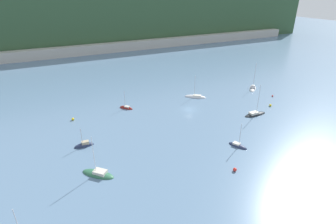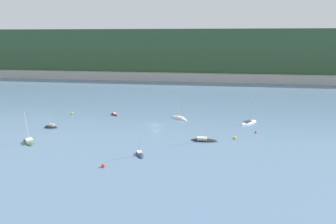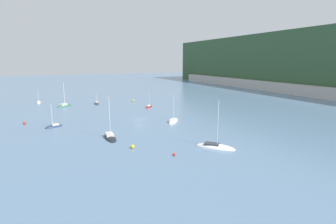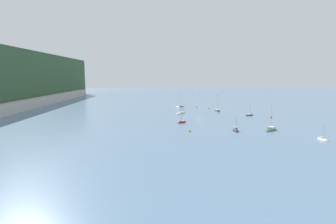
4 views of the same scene
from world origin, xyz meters
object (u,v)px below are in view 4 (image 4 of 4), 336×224
at_px(mooring_buoy_0, 209,108).
at_px(sailboat_3, 323,140).
at_px(sailboat_1, 235,131).
at_px(sailboat_6, 181,114).
at_px(sailboat_2, 249,115).
at_px(mooring_buoy_1, 190,130).
at_px(sailboat_4, 182,123).
at_px(mooring_buoy_3, 197,107).
at_px(mooring_buoy_2, 271,117).
at_px(sailboat_5, 271,130).
at_px(sailboat_7, 217,111).
at_px(sailboat_0, 181,108).

bearing_deg(mooring_buoy_0, sailboat_3, -164.95).
xyz_separation_m(sailboat_1, sailboat_6, (43.98, 16.19, -0.05)).
distance_m(sailboat_2, sailboat_3, 50.68).
bearing_deg(sailboat_3, mooring_buoy_1, -108.50).
height_order(sailboat_2, sailboat_4, sailboat_2).
bearing_deg(sailboat_2, mooring_buoy_3, 97.29).
xyz_separation_m(sailboat_4, sailboat_6, (26.79, -1.71, -0.01)).
xyz_separation_m(sailboat_2, mooring_buoy_2, (-7.36, -7.86, 0.34)).
xyz_separation_m(sailboat_5, sailboat_6, (43.24, 29.48, -0.06)).
bearing_deg(sailboat_3, mooring_buoy_2, 177.27).
bearing_deg(sailboat_4, sailboat_1, 94.13).
relative_size(sailboat_5, mooring_buoy_0, 12.68).
bearing_deg(sailboat_7, mooring_buoy_1, 158.28).
bearing_deg(mooring_buoy_0, mooring_buoy_3, 39.88).
height_order(sailboat_0, sailboat_4, sailboat_0).
height_order(sailboat_0, mooring_buoy_1, sailboat_0).
bearing_deg(sailboat_1, sailboat_4, -131.74).
height_order(sailboat_6, mooring_buoy_0, sailboat_6).
xyz_separation_m(sailboat_4, mooring_buoy_3, (53.59, -14.02, 0.23)).
relative_size(sailboat_4, sailboat_5, 0.69).
relative_size(sailboat_3, sailboat_5, 0.62).
height_order(sailboat_1, sailboat_4, sailboat_4).
distance_m(sailboat_6, mooring_buoy_3, 29.50).
xyz_separation_m(sailboat_3, mooring_buoy_3, (84.97, 27.16, 0.22)).
height_order(sailboat_4, sailboat_6, sailboat_6).
bearing_deg(sailboat_5, mooring_buoy_1, -42.52).
distance_m(sailboat_5, sailboat_6, 52.34).
relative_size(sailboat_5, sailboat_6, 1.12).
distance_m(sailboat_0, sailboat_3, 92.13).
bearing_deg(mooring_buoy_3, mooring_buoy_2, -144.90).
bearing_deg(sailboat_5, sailboat_0, -113.54).
xyz_separation_m(sailboat_2, mooring_buoy_3, (34.59, 21.62, 0.22)).
bearing_deg(sailboat_0, mooring_buoy_3, -130.53).
relative_size(sailboat_6, mooring_buoy_0, 11.36).
bearing_deg(sailboat_5, sailboat_1, -41.78).
relative_size(sailboat_0, mooring_buoy_1, 13.50).
bearing_deg(mooring_buoy_2, sailboat_7, 39.37).
bearing_deg(mooring_buoy_2, sailboat_6, 70.09).
height_order(sailboat_1, sailboat_6, sailboat_6).
relative_size(sailboat_2, mooring_buoy_0, 9.05).
distance_m(sailboat_2, mooring_buoy_3, 40.79).
distance_m(sailboat_0, mooring_buoy_0, 17.77).
relative_size(sailboat_1, sailboat_7, 0.57).
relative_size(mooring_buoy_2, mooring_buoy_3, 1.40).
height_order(sailboat_7, mooring_buoy_3, sailboat_7).
bearing_deg(sailboat_0, sailboat_1, 146.90).
relative_size(sailboat_7, mooring_buoy_1, 12.93).
relative_size(sailboat_4, mooring_buoy_3, 12.01).
bearing_deg(sailboat_5, sailboat_4, -72.75).
xyz_separation_m(mooring_buoy_0, mooring_buoy_3, (7.59, 6.34, -0.11)).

